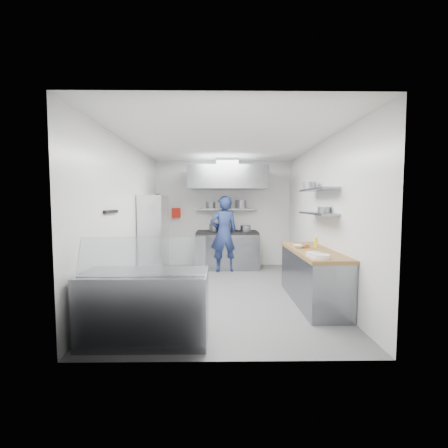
{
  "coord_description": "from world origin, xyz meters",
  "views": [
    {
      "loc": [
        -0.08,
        -5.57,
        1.68
      ],
      "look_at": [
        0.0,
        0.6,
        1.25
      ],
      "focal_mm": 24.0,
      "sensor_mm": 36.0,
      "label": 1
    }
  ],
  "objects_px": {
    "display_case": "(146,307)",
    "chef": "(224,234)",
    "wire_rack": "(154,238)",
    "gas_range": "(227,251)"
  },
  "relations": [
    {
      "from": "gas_range",
      "to": "display_case",
      "type": "xyz_separation_m",
      "value": [
        -1.09,
        -4.1,
        -0.03
      ]
    },
    {
      "from": "gas_range",
      "to": "wire_rack",
      "type": "distance_m",
      "value": 2.03
    },
    {
      "from": "wire_rack",
      "to": "gas_range",
      "type": "bearing_deg",
      "value": 34.45
    },
    {
      "from": "wire_rack",
      "to": "display_case",
      "type": "xyz_separation_m",
      "value": [
        0.54,
        -2.98,
        -0.5
      ]
    },
    {
      "from": "display_case",
      "to": "chef",
      "type": "bearing_deg",
      "value": 75.0
    },
    {
      "from": "chef",
      "to": "wire_rack",
      "type": "distance_m",
      "value": 1.72
    },
    {
      "from": "gas_range",
      "to": "chef",
      "type": "xyz_separation_m",
      "value": [
        -0.09,
        -0.37,
        0.48
      ]
    },
    {
      "from": "chef",
      "to": "display_case",
      "type": "height_order",
      "value": "chef"
    },
    {
      "from": "gas_range",
      "to": "chef",
      "type": "relative_size",
      "value": 0.86
    },
    {
      "from": "gas_range",
      "to": "chef",
      "type": "height_order",
      "value": "chef"
    }
  ]
}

